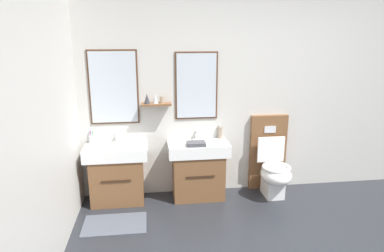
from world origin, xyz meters
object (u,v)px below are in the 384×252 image
object	(u,v)px
soap_dispenser	(220,132)
folded_hand_towel	(196,144)
vanity_sink_right	(198,168)
vanity_sink_left	(117,172)
toilet	(272,166)
toothbrush_cup	(92,139)

from	to	relation	value
soap_dispenser	folded_hand_towel	size ratio (longest dim) A/B	0.84
folded_hand_towel	soap_dispenser	bearing A→B (deg)	37.32
soap_dispenser	folded_hand_towel	xyz separation A→B (m)	(-0.34, -0.26, -0.06)
vanity_sink_right	folded_hand_towel	world-z (taller)	folded_hand_towel
vanity_sink_left	vanity_sink_right	bearing A→B (deg)	0.00
toilet	soap_dispenser	distance (m)	0.79
folded_hand_towel	vanity_sink_left	bearing A→B (deg)	173.15
toilet	soap_dispenser	size ratio (longest dim) A/B	5.44
vanity_sink_right	folded_hand_towel	distance (m)	0.38
toilet	soap_dispenser	bearing A→B (deg)	165.21
toilet	soap_dispenser	xyz separation A→B (m)	(-0.65, 0.17, 0.42)
toothbrush_cup	soap_dispenser	bearing A→B (deg)	0.36
folded_hand_towel	toilet	bearing A→B (deg)	5.16
toilet	folded_hand_towel	world-z (taller)	toilet
vanity_sink_right	toothbrush_cup	bearing A→B (deg)	173.97
vanity_sink_left	soap_dispenser	size ratio (longest dim) A/B	4.04
vanity_sink_right	toilet	distance (m)	0.95
toothbrush_cup	folded_hand_towel	xyz separation A→B (m)	(1.24, -0.25, -0.03)
vanity_sink_right	toilet	size ratio (longest dim) A/B	0.74
toilet	soap_dispenser	world-z (taller)	toilet
soap_dispenser	folded_hand_towel	distance (m)	0.43
vanity_sink_right	soap_dispenser	xyz separation A→B (m)	(0.30, 0.15, 0.42)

